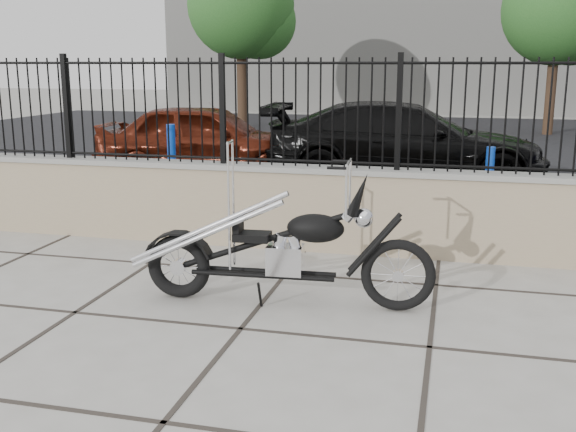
# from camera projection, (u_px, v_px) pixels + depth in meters

# --- Properties ---
(ground_plane) EXTENTS (90.00, 90.00, 0.00)m
(ground_plane) POSITION_uv_depth(u_px,v_px,m) (241.00, 329.00, 5.45)
(ground_plane) COLOR #99968E
(ground_plane) RESTS_ON ground
(parking_lot) EXTENTS (30.00, 30.00, 0.00)m
(parking_lot) POSITION_uv_depth(u_px,v_px,m) (391.00, 146.00, 17.27)
(parking_lot) COLOR black
(parking_lot) RESTS_ON ground
(retaining_wall) EXTENTS (14.00, 0.36, 0.96)m
(retaining_wall) POSITION_uv_depth(u_px,v_px,m) (307.00, 208.00, 7.70)
(retaining_wall) COLOR gray
(retaining_wall) RESTS_ON ground_plane
(iron_fence) EXTENTS (14.00, 0.08, 1.20)m
(iron_fence) POSITION_uv_depth(u_px,v_px,m) (308.00, 113.00, 7.46)
(iron_fence) COLOR black
(iron_fence) RESTS_ON retaining_wall
(background_building) EXTENTS (22.00, 6.00, 8.00)m
(background_building) POSITION_uv_depth(u_px,v_px,m) (425.00, 18.00, 29.62)
(background_building) COLOR beige
(background_building) RESTS_ON ground_plane
(chopper_motorcycle) EXTENTS (2.48, 0.59, 1.48)m
(chopper_motorcycle) POSITION_uv_depth(u_px,v_px,m) (280.00, 223.00, 5.85)
(chopper_motorcycle) COLOR black
(chopper_motorcycle) RESTS_ON ground_plane
(car_red) EXTENTS (4.22, 2.08, 1.38)m
(car_red) POSITION_uv_depth(u_px,v_px,m) (207.00, 140.00, 12.61)
(car_red) COLOR #4E170B
(car_red) RESTS_ON parking_lot
(car_black) EXTENTS (5.07, 2.41, 1.43)m
(car_black) POSITION_uv_depth(u_px,v_px,m) (404.00, 143.00, 11.92)
(car_black) COLOR black
(car_black) RESTS_ON parking_lot
(bollard_a) EXTENTS (0.16, 0.16, 1.14)m
(bollard_a) POSITION_uv_depth(u_px,v_px,m) (172.00, 160.00, 10.89)
(bollard_a) COLOR blue
(bollard_a) RESTS_ON ground_plane
(bollard_b) EXTENTS (0.13, 0.13, 0.99)m
(bollard_b) POSITION_uv_depth(u_px,v_px,m) (489.00, 183.00, 9.24)
(bollard_b) COLOR blue
(bollard_b) RESTS_ON ground_plane
(tree_left) EXTENTS (3.44, 3.44, 5.81)m
(tree_left) POSITION_uv_depth(u_px,v_px,m) (241.00, 0.00, 21.52)
(tree_left) COLOR #382619
(tree_left) RESTS_ON ground_plane
(tree_right) EXTENTS (3.15, 3.15, 5.31)m
(tree_right) POSITION_uv_depth(u_px,v_px,m) (558.00, 5.00, 19.33)
(tree_right) COLOR #382619
(tree_right) RESTS_ON ground_plane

